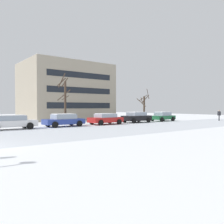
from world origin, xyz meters
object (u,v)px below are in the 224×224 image
(parked_car_red, at_px, (106,119))
(pedestrian_crossing, at_px, (219,114))
(parked_car_blue, at_px, (64,120))
(parked_car_white, at_px, (11,122))
(parked_car_green, at_px, (163,116))
(parked_car_black, at_px, (137,117))

(parked_car_red, height_order, pedestrian_crossing, pedestrian_crossing)
(parked_car_blue, bearing_deg, parked_car_red, -2.75)
(parked_car_white, height_order, parked_car_green, parked_car_green)
(parked_car_red, distance_m, pedestrian_crossing, 19.03)
(parked_car_black, xyz_separation_m, pedestrian_crossing, (13.12, -4.62, 0.21))
(parked_car_blue, height_order, parked_car_red, parked_car_blue)
(parked_car_black, height_order, pedestrian_crossing, pedestrian_crossing)
(parked_car_white, distance_m, parked_car_black, 16.21)
(parked_car_white, height_order, pedestrian_crossing, pedestrian_crossing)
(pedestrian_crossing, bearing_deg, parked_car_black, 160.59)
(pedestrian_crossing, bearing_deg, parked_car_blue, 169.07)
(parked_car_red, height_order, parked_car_black, parked_car_black)
(parked_car_white, xyz_separation_m, pedestrian_crossing, (29.33, -4.63, 0.25))
(parked_car_red, relative_size, parked_car_green, 1.08)
(pedestrian_crossing, bearing_deg, parked_car_green, 149.00)
(parked_car_white, bearing_deg, parked_car_blue, -0.12)
(parked_car_blue, distance_m, parked_car_red, 5.41)
(parked_car_blue, xyz_separation_m, pedestrian_crossing, (23.93, -4.62, 0.24))
(parked_car_white, bearing_deg, parked_car_green, 0.00)
(parked_car_red, xyz_separation_m, parked_car_black, (5.40, 0.26, 0.05))
(parked_car_white, bearing_deg, parked_car_black, -0.04)
(parked_car_white, distance_m, parked_car_red, 10.81)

